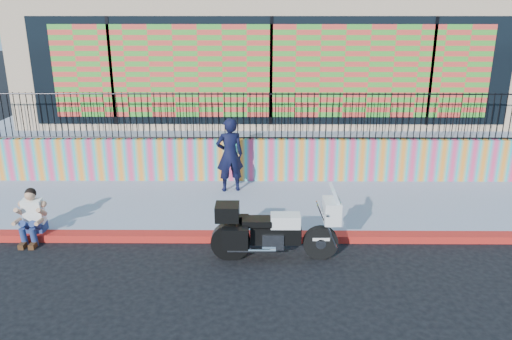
{
  "coord_description": "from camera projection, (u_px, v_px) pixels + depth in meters",
  "views": [
    {
      "loc": [
        -0.3,
        -9.1,
        4.48
      ],
      "look_at": [
        -0.38,
        1.2,
        1.1
      ],
      "focal_mm": 35.0,
      "sensor_mm": 36.0,
      "label": 1
    }
  ],
  "objects": [
    {
      "name": "red_curb",
      "position": [
        274.0,
        237.0,
        10.02
      ],
      "size": [
        16.0,
        0.3,
        0.15
      ],
      "primitive_type": "cube",
      "color": "#B60D23",
      "rests_on": "ground"
    },
    {
      "name": "ground",
      "position": [
        274.0,
        240.0,
        10.04
      ],
      "size": [
        90.0,
        90.0,
        0.0
      ],
      "primitive_type": "plane",
      "color": "black",
      "rests_on": "ground"
    },
    {
      "name": "seated_man",
      "position": [
        31.0,
        221.0,
        9.85
      ],
      "size": [
        0.54,
        0.71,
        1.06
      ],
      "color": "navy",
      "rests_on": "ground"
    },
    {
      "name": "storefront_building",
      "position": [
        269.0,
        45.0,
        16.75
      ],
      "size": [
        14.0,
        8.06,
        4.0
      ],
      "color": "tan",
      "rests_on": "elevated_platform"
    },
    {
      "name": "elevated_platform",
      "position": [
        268.0,
        120.0,
        17.78
      ],
      "size": [
        16.0,
        10.0,
        1.25
      ],
      "primitive_type": "cube",
      "color": "gray",
      "rests_on": "ground"
    },
    {
      "name": "sidewalk",
      "position": [
        272.0,
        206.0,
        11.58
      ],
      "size": [
        16.0,
        3.0,
        0.15
      ],
      "primitive_type": "cube",
      "color": "gray",
      "rests_on": "ground"
    },
    {
      "name": "mural_wall",
      "position": [
        271.0,
        160.0,
        12.91
      ],
      "size": [
        16.0,
        0.2,
        1.1
      ],
      "primitive_type": "cube",
      "color": "#E83D70",
      "rests_on": "sidewalk"
    },
    {
      "name": "police_motorcycle",
      "position": [
        273.0,
        229.0,
        9.14
      ],
      "size": [
        2.32,
        0.77,
        1.44
      ],
      "color": "black",
      "rests_on": "ground"
    },
    {
      "name": "metal_fence",
      "position": [
        271.0,
        116.0,
        12.55
      ],
      "size": [
        15.8,
        0.04,
        1.2
      ],
      "primitive_type": null,
      "color": "black",
      "rests_on": "mural_wall"
    },
    {
      "name": "police_officer",
      "position": [
        230.0,
        155.0,
        12.06
      ],
      "size": [
        0.75,
        0.58,
        1.82
      ],
      "primitive_type": "imported",
      "rotation": [
        0.0,
        0.0,
        3.38
      ],
      "color": "black",
      "rests_on": "sidewalk"
    }
  ]
}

